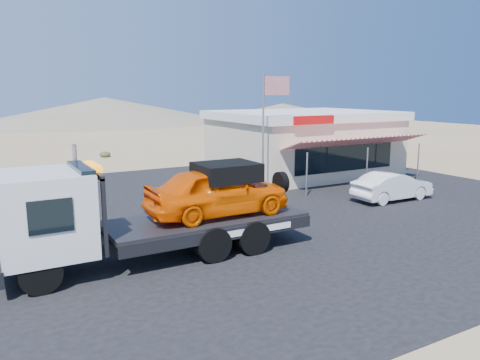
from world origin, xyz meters
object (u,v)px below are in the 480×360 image
(flagpole, at_px, (267,120))
(jerky_store, at_px, (303,142))
(white_sedan, at_px, (392,186))
(tow_truck, at_px, (155,206))

(flagpole, bearing_deg, jerky_store, 38.79)
(white_sedan, xyz_separation_m, flagpole, (-4.67, 3.84, 3.07))
(white_sedan, distance_m, jerky_store, 8.46)
(tow_truck, bearing_deg, flagpole, 36.62)
(tow_truck, height_order, jerky_store, jerky_store)
(jerky_store, bearing_deg, flagpole, -141.21)
(tow_truck, relative_size, flagpole, 1.56)
(jerky_store, bearing_deg, white_sedan, -96.13)
(white_sedan, relative_size, jerky_store, 0.39)
(tow_truck, xyz_separation_m, white_sedan, (12.50, 1.98, -0.99))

